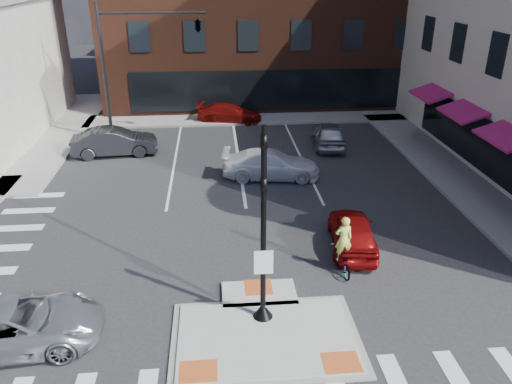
{
  "coord_description": "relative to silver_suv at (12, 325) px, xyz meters",
  "views": [
    {
      "loc": [
        -1.25,
        -11.7,
        9.77
      ],
      "look_at": [
        0.22,
        5.34,
        2.0
      ],
      "focal_mm": 35.0,
      "sensor_mm": 36.0,
      "label": 1
    }
  ],
  "objects": [
    {
      "name": "bg_car_red",
      "position": [
        6.83,
        21.61,
        -0.06
      ],
      "size": [
        4.62,
        2.6,
        1.26
      ],
      "primitive_type": "imported",
      "rotation": [
        0.0,
        0.0,
        1.37
      ],
      "color": "maroon",
      "rests_on": "ground"
    },
    {
      "name": "white_pickup",
      "position": [
        8.54,
        11.59,
        0.02
      ],
      "size": [
        5.05,
        2.51,
        1.41
      ],
      "primitive_type": "imported",
      "rotation": [
        0.0,
        0.0,
        1.46
      ],
      "color": "white",
      "rests_on": "ground"
    },
    {
      "name": "silver_suv",
      "position": [
        0.0,
        0.0,
        0.0
      ],
      "size": [
        5.15,
        2.77,
        1.37
      ],
      "primitive_type": "imported",
      "rotation": [
        0.0,
        0.0,
        1.67
      ],
      "color": "#B6BABE",
      "rests_on": "ground"
    },
    {
      "name": "building_far_left",
      "position": [
        3.04,
        52.11,
        4.31
      ],
      "size": [
        10.0,
        12.0,
        10.0
      ],
      "primitive_type": "cube",
      "color": "slate",
      "rests_on": "ground"
    },
    {
      "name": "bg_car_dark",
      "position": [
        0.15,
        15.61,
        0.09
      ],
      "size": [
        4.84,
        2.12,
        1.54
      ],
      "primitive_type": "imported",
      "rotation": [
        0.0,
        0.0,
        1.68
      ],
      "color": "#29292E",
      "rests_on": "ground"
    },
    {
      "name": "ground",
      "position": [
        7.04,
        0.11,
        -0.69
      ],
      "size": [
        120.0,
        120.0,
        0.0
      ],
      "primitive_type": "plane",
      "color": "#28282B",
      "rests_on": "ground"
    },
    {
      "name": "sidewalk_e",
      "position": [
        17.84,
        10.11,
        -0.61
      ],
      "size": [
        3.0,
        24.0,
        0.15
      ],
      "primitive_type": "cube",
      "color": "gray",
      "rests_on": "ground"
    },
    {
      "name": "mast_arm_signal",
      "position": [
        3.57,
        18.11,
        5.52
      ],
      "size": [
        6.1,
        2.24,
        8.0
      ],
      "color": "black",
      "rests_on": "ground"
    },
    {
      "name": "refuge_island",
      "position": [
        7.04,
        -0.15,
        -0.64
      ],
      "size": [
        5.4,
        4.65,
        0.13
      ],
      "color": "gray",
      "rests_on": "ground"
    },
    {
      "name": "signal_pole",
      "position": [
        7.04,
        0.51,
        1.67
      ],
      "size": [
        0.6,
        0.6,
        5.98
      ],
      "color": "black",
      "rests_on": "refuge_island"
    },
    {
      "name": "bg_car_silver",
      "position": [
        12.47,
        16.11,
        0.04
      ],
      "size": [
        2.15,
        4.44,
        1.46
      ],
      "primitive_type": "imported",
      "rotation": [
        0.0,
        0.0,
        3.04
      ],
      "color": "#B1B3B9",
      "rests_on": "ground"
    },
    {
      "name": "sidewalk_n",
      "position": [
        10.04,
        22.11,
        -0.61
      ],
      "size": [
        26.0,
        3.0,
        0.15
      ],
      "primitive_type": "cube",
      "color": "gray",
      "rests_on": "ground"
    },
    {
      "name": "red_sedan",
      "position": [
        10.82,
        4.47,
        -0.02
      ],
      "size": [
        2.07,
        4.1,
        1.34
      ],
      "primitive_type": "imported",
      "rotation": [
        0.0,
        0.0,
        3.01
      ],
      "color": "maroon",
      "rests_on": "ground"
    },
    {
      "name": "cyclist",
      "position": [
        10.04,
        2.91,
        0.02
      ],
      "size": [
        0.69,
        1.69,
        2.11
      ],
      "rotation": [
        0.0,
        0.0,
        3.21
      ],
      "color": "#3F3F44",
      "rests_on": "ground"
    }
  ]
}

